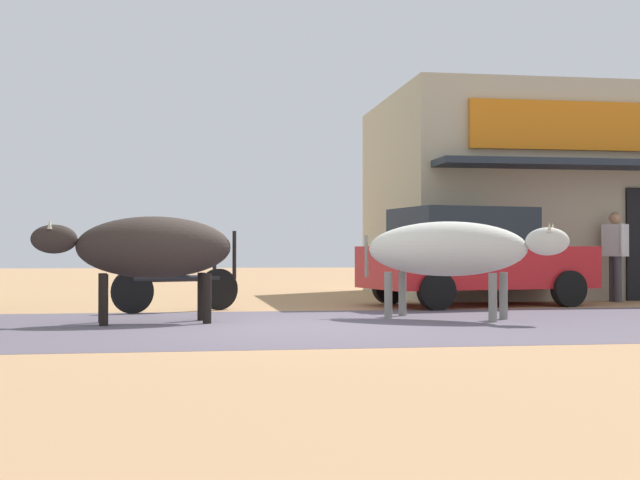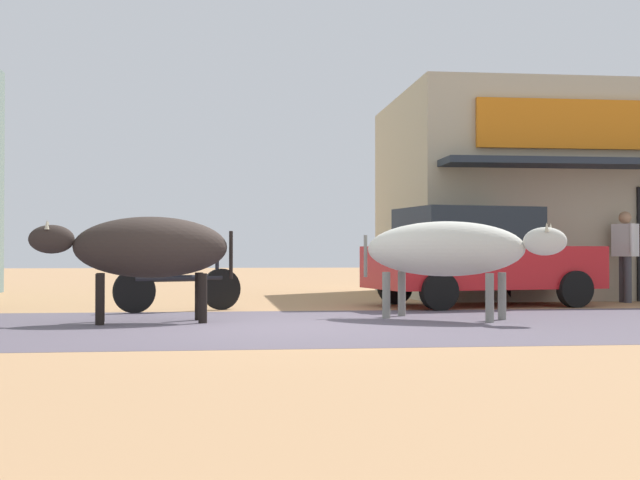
{
  "view_description": "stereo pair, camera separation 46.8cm",
  "coord_description": "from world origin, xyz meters",
  "px_view_note": "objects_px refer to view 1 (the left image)",
  "views": [
    {
      "loc": [
        -0.97,
        -10.62,
        0.9
      ],
      "look_at": [
        0.99,
        1.93,
        1.08
      ],
      "focal_mm": 49.04,
      "sensor_mm": 36.0,
      "label": 1
    },
    {
      "loc": [
        -0.51,
        -10.68,
        0.9
      ],
      "look_at": [
        0.99,
        1.93,
        1.08
      ],
      "focal_mm": 49.04,
      "sensor_mm": 36.0,
      "label": 2
    }
  ],
  "objects_px": {
    "parked_hatchback_car": "(472,256)",
    "parked_motorcycle": "(178,280)",
    "pedestrian_by_shop": "(615,249)",
    "cow_far_dark": "(449,250)",
    "cow_near_brown": "(150,248)"
  },
  "relations": [
    {
      "from": "cow_near_brown",
      "to": "cow_far_dark",
      "type": "relative_size",
      "value": 1.0
    },
    {
      "from": "parked_motorcycle",
      "to": "cow_near_brown",
      "type": "relative_size",
      "value": 0.74
    },
    {
      "from": "parked_hatchback_car",
      "to": "pedestrian_by_shop",
      "type": "xyz_separation_m",
      "value": [
        2.93,
        0.65,
        0.12
      ]
    },
    {
      "from": "parked_motorcycle",
      "to": "cow_near_brown",
      "type": "bearing_deg",
      "value": -99.18
    },
    {
      "from": "parked_motorcycle",
      "to": "cow_far_dark",
      "type": "xyz_separation_m",
      "value": [
        3.62,
        -2.04,
        0.46
      ]
    },
    {
      "from": "parked_hatchback_car",
      "to": "pedestrian_by_shop",
      "type": "bearing_deg",
      "value": 12.49
    },
    {
      "from": "cow_near_brown",
      "to": "cow_far_dark",
      "type": "height_order",
      "value": "cow_near_brown"
    },
    {
      "from": "parked_motorcycle",
      "to": "cow_near_brown",
      "type": "height_order",
      "value": "cow_near_brown"
    },
    {
      "from": "cow_far_dark",
      "to": "parked_motorcycle",
      "type": "bearing_deg",
      "value": 150.63
    },
    {
      "from": "pedestrian_by_shop",
      "to": "parked_hatchback_car",
      "type": "bearing_deg",
      "value": -167.51
    },
    {
      "from": "parked_hatchback_car",
      "to": "cow_far_dark",
      "type": "xyz_separation_m",
      "value": [
        -1.27,
        -2.82,
        0.09
      ]
    },
    {
      "from": "cow_near_brown",
      "to": "parked_hatchback_car",
      "type": "bearing_deg",
      "value": 28.99
    },
    {
      "from": "parked_motorcycle",
      "to": "parked_hatchback_car",
      "type": "bearing_deg",
      "value": 9.05
    },
    {
      "from": "parked_hatchback_car",
      "to": "parked_motorcycle",
      "type": "relative_size",
      "value": 2.11
    },
    {
      "from": "parked_motorcycle",
      "to": "cow_far_dark",
      "type": "height_order",
      "value": "cow_far_dark"
    }
  ]
}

